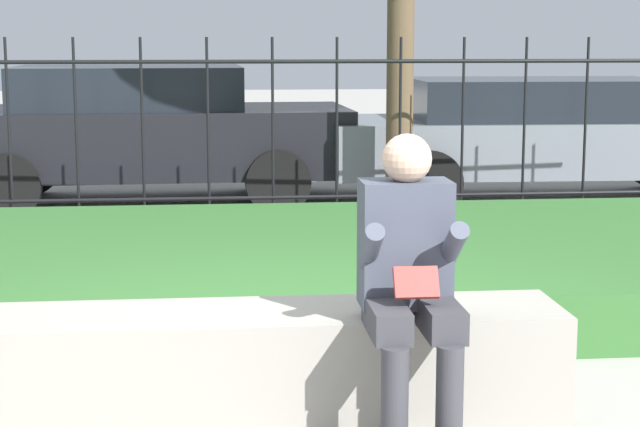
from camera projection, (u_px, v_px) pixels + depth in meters
ground_plane at (270, 417)px, 4.80m from camera, size 60.00×60.00×0.00m
stone_bench at (266, 370)px, 4.76m from camera, size 2.65×0.55×0.49m
person_seated_reader at (410, 274)px, 4.44m from camera, size 0.42×0.73×1.29m
grass_berm at (250, 268)px, 7.09m from camera, size 9.58×3.31×0.35m
iron_fence at (241, 134)px, 8.95m from camera, size 7.58×0.03×1.68m
car_parked_center at (143, 130)px, 10.83m from camera, size 4.12×1.97×1.40m
car_parked_right at (549, 134)px, 11.05m from camera, size 4.66×1.94×1.26m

